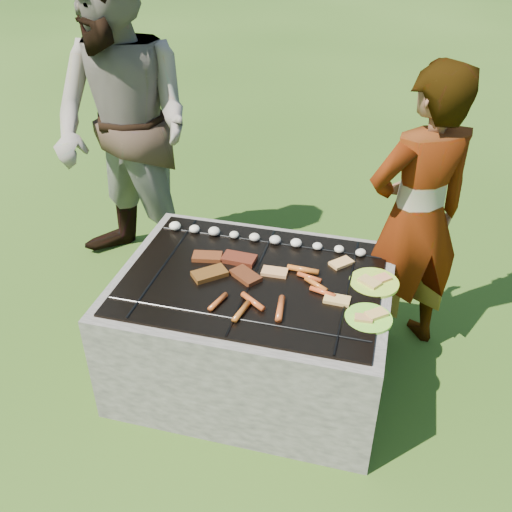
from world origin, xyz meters
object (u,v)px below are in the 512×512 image
Objects in this scene: cook at (416,219)px; bystander at (124,130)px; plate_near at (369,318)px; plate_far at (374,282)px; fire_pit at (254,330)px.

bystander is at bearing -43.43° from cook.
bystander is (-1.54, 0.90, 0.37)m from plate_near.
cook is (0.16, 0.34, 0.17)m from plate_far.
fire_pit is 4.94× the size of plate_near.
cook reaches higher than fire_pit.
plate_far is at bearing -1.40° from bystander.
cook is at bearing 11.27° from bystander.
cook is 0.80× the size of bystander.
fire_pit is 1.41m from bystander.
plate_near is at bearing 41.98° from cook.
plate_near is 0.13× the size of bystander.
fire_pit is 0.99m from cook.
bystander is at bearing 142.93° from fire_pit.
bystander is (-0.98, 0.74, 0.70)m from fire_pit.
fire_pit is 0.67m from plate_near.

